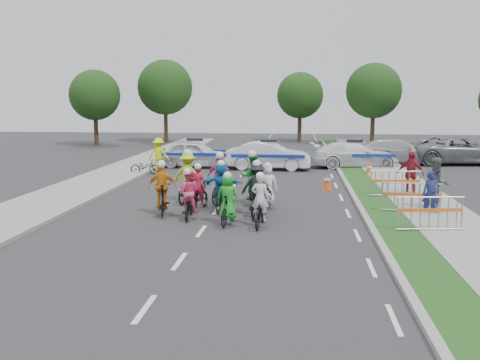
# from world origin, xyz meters

# --- Properties ---
(ground) EXTENTS (90.00, 90.00, 0.00)m
(ground) POSITION_xyz_m (0.00, 0.00, 0.00)
(ground) COLOR #28282B
(ground) RESTS_ON ground
(curb_right) EXTENTS (0.20, 60.00, 0.12)m
(curb_right) POSITION_xyz_m (5.10, 5.00, 0.06)
(curb_right) COLOR gray
(curb_right) RESTS_ON ground
(grass_strip) EXTENTS (1.20, 60.00, 0.11)m
(grass_strip) POSITION_xyz_m (5.80, 5.00, 0.06)
(grass_strip) COLOR #204A17
(grass_strip) RESTS_ON ground
(sidewalk_right) EXTENTS (2.40, 60.00, 0.13)m
(sidewalk_right) POSITION_xyz_m (7.60, 5.00, 0.07)
(sidewalk_right) COLOR gray
(sidewalk_right) RESTS_ON ground
(sidewalk_left) EXTENTS (3.00, 60.00, 0.13)m
(sidewalk_left) POSITION_xyz_m (-6.50, 5.00, 0.07)
(sidewalk_left) COLOR gray
(sidewalk_left) RESTS_ON ground
(rider_0) EXTENTS (0.73, 1.73, 1.72)m
(rider_0) POSITION_xyz_m (1.70, 0.80, 0.57)
(rider_0) COLOR black
(rider_0) RESTS_ON ground
(rider_1) EXTENTS (0.77, 1.67, 1.70)m
(rider_1) POSITION_xyz_m (0.69, 0.93, 0.67)
(rider_1) COLOR black
(rider_1) RESTS_ON ground
(rider_2) EXTENTS (0.74, 1.70, 1.69)m
(rider_2) POSITION_xyz_m (-0.73, 1.67, 0.64)
(rider_2) COLOR black
(rider_2) RESTS_ON ground
(rider_3) EXTENTS (1.01, 1.86, 1.89)m
(rider_3) POSITION_xyz_m (-1.71, 2.14, 0.73)
(rider_3) COLOR black
(rider_3) RESTS_ON ground
(rider_4) EXTENTS (1.12, 1.93, 1.91)m
(rider_4) POSITION_xyz_m (1.48, 2.40, 0.74)
(rider_4) COLOR black
(rider_4) RESTS_ON ground
(rider_5) EXTENTS (1.49, 1.78, 1.83)m
(rider_5) POSITION_xyz_m (0.20, 2.90, 0.77)
(rider_5) COLOR black
(rider_5) RESTS_ON ground
(rider_6) EXTENTS (0.86, 1.71, 1.67)m
(rider_6) POSITION_xyz_m (-0.67, 3.20, 0.56)
(rider_6) COLOR black
(rider_6) RESTS_ON ground
(rider_7) EXTENTS (0.76, 1.64, 1.67)m
(rider_7) POSITION_xyz_m (1.78, 3.62, 0.66)
(rider_7) COLOR black
(rider_7) RESTS_ON ground
(rider_8) EXTENTS (0.97, 2.09, 2.05)m
(rider_8) POSITION_xyz_m (1.17, 4.27, 0.75)
(rider_8) COLOR black
(rider_8) RESTS_ON ground
(rider_9) EXTENTS (1.05, 1.95, 1.98)m
(rider_9) POSITION_xyz_m (-0.04, 4.29, 0.76)
(rider_9) COLOR black
(rider_9) RESTS_ON ground
(rider_10) EXTENTS (1.21, 2.08, 2.03)m
(rider_10) POSITION_xyz_m (-1.32, 4.50, 0.78)
(rider_10) COLOR black
(rider_10) RESTS_ON ground
(police_car_0) EXTENTS (4.57, 2.05, 1.53)m
(police_car_0) POSITION_xyz_m (-3.03, 14.80, 0.76)
(police_car_0) COLOR white
(police_car_0) RESTS_ON ground
(police_car_1) EXTENTS (4.71, 1.81, 1.53)m
(police_car_1) POSITION_xyz_m (1.24, 14.29, 0.76)
(police_car_1) COLOR white
(police_car_1) RESTS_ON ground
(police_car_2) EXTENTS (5.26, 2.73, 1.46)m
(police_car_2) POSITION_xyz_m (6.08, 15.62, 0.73)
(police_car_2) COLOR white
(police_car_2) RESTS_ON ground
(civilian_sedan) EXTENTS (5.36, 2.62, 1.50)m
(civilian_sedan) POSITION_xyz_m (8.88, 17.68, 0.75)
(civilian_sedan) COLOR #ABABB0
(civilian_sedan) RESTS_ON ground
(civilian_suv) EXTENTS (6.20, 3.22, 1.67)m
(civilian_suv) POSITION_xyz_m (12.59, 17.96, 0.83)
(civilian_suv) COLOR slate
(civilian_suv) RESTS_ON ground
(spectator_0) EXTENTS (0.58, 0.39, 1.54)m
(spectator_0) POSITION_xyz_m (7.32, 2.91, 0.77)
(spectator_0) COLOR navy
(spectator_0) RESTS_ON ground
(spectator_1) EXTENTS (1.03, 0.85, 1.92)m
(spectator_1) POSITION_xyz_m (7.67, 3.55, 0.96)
(spectator_1) COLOR #515155
(spectator_1) RESTS_ON ground
(spectator_2) EXTENTS (1.15, 0.89, 1.83)m
(spectator_2) POSITION_xyz_m (7.43, 6.81, 0.91)
(spectator_2) COLOR maroon
(spectator_2) RESTS_ON ground
(marshal_hiviz) EXTENTS (1.19, 0.72, 1.79)m
(marshal_hiviz) POSITION_xyz_m (-4.74, 13.18, 0.90)
(marshal_hiviz) COLOR #E5FF0D
(marshal_hiviz) RESTS_ON ground
(barrier_0) EXTENTS (2.05, 0.75, 1.12)m
(barrier_0) POSITION_xyz_m (6.70, 0.41, 0.56)
(barrier_0) COLOR #A5A8AD
(barrier_0) RESTS_ON ground
(barrier_1) EXTENTS (2.04, 0.73, 1.12)m
(barrier_1) POSITION_xyz_m (6.70, 3.00, 0.56)
(barrier_1) COLOR #A5A8AD
(barrier_1) RESTS_ON ground
(barrier_2) EXTENTS (2.04, 0.69, 1.12)m
(barrier_2) POSITION_xyz_m (6.70, 5.99, 0.56)
(barrier_2) COLOR #A5A8AD
(barrier_2) RESTS_ON ground
(cone_0) EXTENTS (0.40, 0.40, 0.70)m
(cone_0) POSITION_xyz_m (4.13, 7.83, 0.34)
(cone_0) COLOR #F24C0C
(cone_0) RESTS_ON ground
(cone_1) EXTENTS (0.40, 0.40, 0.70)m
(cone_1) POSITION_xyz_m (6.51, 12.45, 0.34)
(cone_1) COLOR #F24C0C
(cone_1) RESTS_ON ground
(parked_bike) EXTENTS (1.52, 0.54, 0.80)m
(parked_bike) POSITION_xyz_m (-5.09, 11.64, 0.40)
(parked_bike) COLOR black
(parked_bike) RESTS_ON ground
(tree_0) EXTENTS (4.20, 4.20, 6.30)m
(tree_0) POSITION_xyz_m (-14.00, 28.00, 4.19)
(tree_0) COLOR #382619
(tree_0) RESTS_ON ground
(tree_1) EXTENTS (4.55, 4.55, 6.82)m
(tree_1) POSITION_xyz_m (9.00, 30.00, 4.54)
(tree_1) COLOR #382619
(tree_1) RESTS_ON ground
(tree_3) EXTENTS (4.90, 4.90, 7.35)m
(tree_3) POSITION_xyz_m (-9.00, 32.00, 4.89)
(tree_3) COLOR #382619
(tree_3) RESTS_ON ground
(tree_4) EXTENTS (4.20, 4.20, 6.30)m
(tree_4) POSITION_xyz_m (3.00, 34.00, 4.19)
(tree_4) COLOR #382619
(tree_4) RESTS_ON ground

